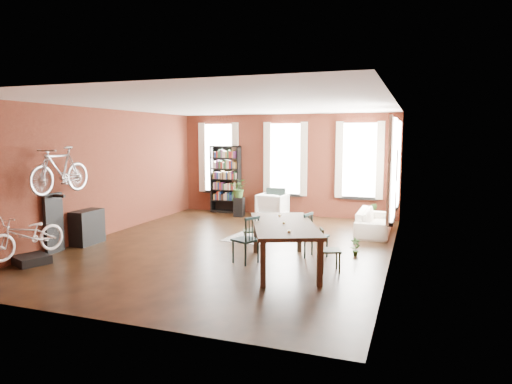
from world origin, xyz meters
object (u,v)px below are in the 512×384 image
at_px(dining_table, 284,245).
at_px(dining_chair_c, 330,250).
at_px(dining_chair_a, 246,240).
at_px(plant_stand, 239,207).
at_px(white_armchair, 273,204).
at_px(bicycle_floor, 27,216).
at_px(bookshelf, 226,179).
at_px(console_table, 87,227).
at_px(dining_chair_b, 251,230).
at_px(dining_chair_d, 316,236).
at_px(bike_trainer, 31,260).
at_px(cream_sofa, 375,218).

height_order(dining_table, dining_chair_c, dining_table).
xyz_separation_m(dining_chair_a, plant_stand, (-2.07, 4.84, -0.17)).
xyz_separation_m(white_armchair, plant_stand, (-1.07, -0.09, -0.12)).
relative_size(plant_stand, bicycle_floor, 0.38).
distance_m(bookshelf, white_armchair, 1.99).
relative_size(dining_table, console_table, 3.13).
bearing_deg(dining_chair_b, dining_chair_c, 36.10).
height_order(dining_chair_c, plant_stand, dining_chair_c).
xyz_separation_m(white_armchair, console_table, (-3.07, -4.67, -0.02)).
xyz_separation_m(dining_chair_a, console_table, (-4.07, 0.25, -0.07)).
distance_m(dining_table, dining_chair_d, 0.98).
bearing_deg(bike_trainer, dining_chair_c, 14.71).
bearing_deg(console_table, dining_table, -3.51).
distance_m(dining_chair_b, bicycle_floor, 4.62).
bearing_deg(white_armchair, console_table, 60.47).
bearing_deg(plant_stand, dining_chair_d, -50.40).
height_order(console_table, plant_stand, console_table).
distance_m(dining_table, dining_chair_b, 1.70).
bearing_deg(cream_sofa, dining_table, 160.29).
xyz_separation_m(dining_table, cream_sofa, (1.36, 3.80, -0.02)).
bearing_deg(bookshelf, bike_trainer, -99.57).
height_order(dining_chair_d, bicycle_floor, bicycle_floor).
bearing_deg(dining_table, plant_stand, 97.71).
relative_size(bookshelf, console_table, 2.75).
bearing_deg(cream_sofa, bicycle_floor, 130.80).
xyz_separation_m(dining_chair_c, bicycle_floor, (-5.68, -1.52, 0.56)).
distance_m(bike_trainer, plant_stand, 6.63).
distance_m(dining_chair_d, bike_trainer, 5.72).
height_order(dining_table, bicycle_floor, bicycle_floor).
bearing_deg(dining_chair_d, dining_chair_b, 89.11).
distance_m(dining_chair_a, console_table, 4.08).
bearing_deg(bookshelf, dining_chair_b, -59.85).
bearing_deg(white_armchair, dining_chair_c, 122.29).
height_order(dining_chair_b, bookshelf, bookshelf).
height_order(dining_chair_b, white_armchair, white_armchair).
bearing_deg(dining_chair_b, console_table, -97.79).
relative_size(dining_chair_d, plant_stand, 1.52).
bearing_deg(plant_stand, bicycle_floor, -106.67).
bearing_deg(bookshelf, dining_chair_d, -48.89).
bearing_deg(dining_chair_c, bike_trainer, 85.18).
height_order(white_armchair, cream_sofa, white_armchair).
xyz_separation_m(cream_sofa, bike_trainer, (-6.12, -5.27, -0.32)).
bearing_deg(dining_chair_a, bike_trainer, -44.33).
xyz_separation_m(cream_sofa, console_table, (-6.23, -3.50, -0.01)).
relative_size(cream_sofa, bicycle_floor, 1.30).
height_order(dining_chair_d, cream_sofa, dining_chair_d).
xyz_separation_m(dining_chair_c, white_armchair, (-2.69, 4.96, 0.02)).
xyz_separation_m(dining_chair_a, bike_trainer, (-3.96, -1.51, -0.39)).
xyz_separation_m(dining_chair_a, bicycle_floor, (-3.98, -1.55, 0.50)).
relative_size(dining_table, cream_sofa, 1.20).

